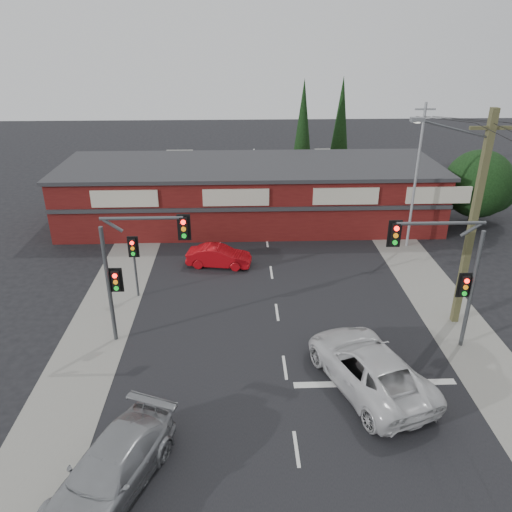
{
  "coord_description": "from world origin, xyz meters",
  "views": [
    {
      "loc": [
        -1.81,
        -17.22,
        12.99
      ],
      "look_at": [
        -1.09,
        3.0,
        3.61
      ],
      "focal_mm": 35.0,
      "sensor_mm": 36.0,
      "label": 1
    }
  ],
  "objects_px": {
    "utility_pole": "(471,216)",
    "white_suv": "(369,367)",
    "red_sedan": "(219,256)",
    "silver_suv": "(110,470)",
    "shop_building": "(250,192)"
  },
  "relations": [
    {
      "from": "utility_pole",
      "to": "white_suv",
      "type": "bearing_deg",
      "value": -138.99
    },
    {
      "from": "white_suv",
      "to": "red_sedan",
      "type": "bearing_deg",
      "value": -79.97
    },
    {
      "from": "red_sedan",
      "to": "white_suv",
      "type": "bearing_deg",
      "value": -141.51
    },
    {
      "from": "silver_suv",
      "to": "white_suv",
      "type": "bearing_deg",
      "value": 49.39
    },
    {
      "from": "red_sedan",
      "to": "utility_pole",
      "type": "xyz_separation_m",
      "value": [
        11.41,
        -6.49,
        4.78
      ]
    },
    {
      "from": "utility_pole",
      "to": "red_sedan",
      "type": "bearing_deg",
      "value": 150.36
    },
    {
      "from": "shop_building",
      "to": "silver_suv",
      "type": "bearing_deg",
      "value": -101.81
    },
    {
      "from": "shop_building",
      "to": "utility_pole",
      "type": "distance_m",
      "value": 17.15
    },
    {
      "from": "white_suv",
      "to": "utility_pole",
      "type": "height_order",
      "value": "utility_pole"
    },
    {
      "from": "silver_suv",
      "to": "red_sedan",
      "type": "relative_size",
      "value": 1.41
    },
    {
      "from": "white_suv",
      "to": "red_sedan",
      "type": "distance_m",
      "value": 12.65
    },
    {
      "from": "white_suv",
      "to": "silver_suv",
      "type": "distance_m",
      "value": 10.09
    },
    {
      "from": "white_suv",
      "to": "utility_pole",
      "type": "xyz_separation_m",
      "value": [
        5.2,
        4.52,
        4.53
      ]
    },
    {
      "from": "red_sedan",
      "to": "utility_pole",
      "type": "height_order",
      "value": "utility_pole"
    },
    {
      "from": "white_suv",
      "to": "utility_pole",
      "type": "bearing_deg",
      "value": -158.38
    }
  ]
}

